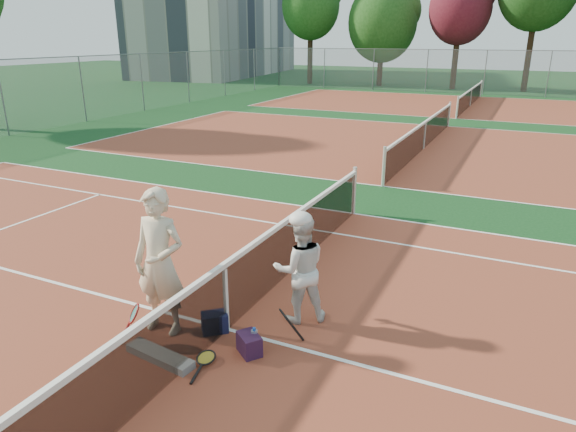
{
  "coord_description": "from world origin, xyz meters",
  "views": [
    {
      "loc": [
        3.43,
        -5.26,
        3.85
      ],
      "look_at": [
        0.0,
        1.98,
        1.05
      ],
      "focal_mm": 32.0,
      "sensor_mm": 36.0,
      "label": 1
    }
  ],
  "objects": [
    {
      "name": "racket_spare",
      "position": [
        0.16,
        -0.76,
        0.04
      ],
      "size": [
        0.38,
        0.64,
        0.09
      ],
      "primitive_type": null,
      "rotation": [
        0.0,
        0.0,
        1.77
      ],
      "color": "black",
      "rests_on": "ground"
    },
    {
      "name": "tree_back_maroon",
      "position": [
        -2.56,
        37.32,
        5.81
      ],
      "size": [
        4.56,
        4.56,
        8.46
      ],
      "color": "#382314",
      "rests_on": "ground"
    },
    {
      "name": "court_far_b",
      "position": [
        0.0,
        27.0,
        0.0
      ],
      "size": [
        23.77,
        10.97,
        0.01
      ],
      "primitive_type": "cube",
      "color": "brown",
      "rests_on": "ground"
    },
    {
      "name": "net_far_b",
      "position": [
        0.0,
        27.0,
        0.51
      ],
      "size": [
        0.1,
        10.98,
        1.02
      ],
      "primitive_type": null,
      "color": "black",
      "rests_on": "ground"
    },
    {
      "name": "court_main",
      "position": [
        0.0,
        0.0,
        0.0
      ],
      "size": [
        23.77,
        10.97,
        0.01
      ],
      "primitive_type": "cube",
      "color": "brown",
      "rests_on": "ground"
    },
    {
      "name": "court_far_a",
      "position": [
        0.0,
        13.5,
        0.0
      ],
      "size": [
        23.77,
        10.97,
        0.01
      ],
      "primitive_type": "cube",
      "color": "brown",
      "rests_on": "ground"
    },
    {
      "name": "fence_back",
      "position": [
        0.0,
        34.0,
        1.5
      ],
      "size": [
        32.0,
        0.06,
        3.0
      ],
      "primitive_type": null,
      "color": "slate",
      "rests_on": "ground"
    },
    {
      "name": "tree_back_0",
      "position": [
        -14.55,
        37.1,
        6.27
      ],
      "size": [
        4.8,
        4.8,
        9.06
      ],
      "color": "#382314",
      "rests_on": "ground"
    },
    {
      "name": "racket_black_held",
      "position": [
        0.9,
        0.02,
        0.26
      ],
      "size": [
        0.43,
        0.43,
        0.52
      ],
      "primitive_type": null,
      "rotation": [
        0.0,
        0.0,
        3.93
      ],
      "color": "black",
      "rests_on": "ground"
    },
    {
      "name": "ground",
      "position": [
        0.0,
        0.0,
        0.0
      ],
      "size": [
        130.0,
        130.0,
        0.0
      ],
      "primitive_type": "plane",
      "color": "#0E3616",
      "rests_on": "ground"
    },
    {
      "name": "net_far_a",
      "position": [
        0.0,
        13.5,
        0.51
      ],
      "size": [
        0.1,
        10.98,
        1.02
      ],
      "primitive_type": null,
      "color": "black",
      "rests_on": "ground"
    },
    {
      "name": "apartment_block",
      "position": [
        -28.0,
        44.0,
        7.5
      ],
      "size": [
        12.96,
        23.18,
        15.0
      ],
      "primitive_type": "cube",
      "rotation": [
        0.0,
        0.0,
        0.14
      ],
      "color": "beige",
      "rests_on": "ground"
    },
    {
      "name": "player_b",
      "position": [
        0.79,
        0.71,
        0.78
      ],
      "size": [
        0.96,
        0.92,
        1.57
      ],
      "primitive_type": "imported",
      "rotation": [
        0.0,
        0.0,
        3.75
      ],
      "color": "silver",
      "rests_on": "ground"
    },
    {
      "name": "sports_bag_purple",
      "position": [
        0.56,
        -0.36,
        0.14
      ],
      "size": [
        0.41,
        0.39,
        0.27
      ],
      "primitive_type": "cube",
      "rotation": [
        0.0,
        0.0,
        -0.64
      ],
      "color": "#28102B",
      "rests_on": "ground"
    },
    {
      "name": "net_cover_canvas",
      "position": [
        -0.39,
        -0.97,
        0.05
      ],
      "size": [
        1.02,
        0.36,
        0.11
      ],
      "primitive_type": "cube",
      "rotation": [
        0.0,
        0.0,
        -0.13
      ],
      "color": "#65605B",
      "rests_on": "ground"
    },
    {
      "name": "player_a",
      "position": [
        -0.78,
        -0.36,
        1.02
      ],
      "size": [
        0.78,
        0.55,
        2.03
      ],
      "primitive_type": "imported",
      "rotation": [
        0.0,
        0.0,
        0.09
      ],
      "color": "beige",
      "rests_on": "ground"
    },
    {
      "name": "sports_bag_navy",
      "position": [
        -0.13,
        -0.11,
        0.14
      ],
      "size": [
        0.42,
        0.41,
        0.28
      ],
      "primitive_type": "cube",
      "rotation": [
        0.0,
        0.0,
        0.72
      ],
      "color": "black",
      "rests_on": "ground"
    },
    {
      "name": "tree_back_1",
      "position": [
        -8.52,
        37.67,
        4.95
      ],
      "size": [
        5.49,
        5.49,
        8.12
      ],
      "color": "#382314",
      "rests_on": "ground"
    },
    {
      "name": "net_main",
      "position": [
        0.0,
        0.0,
        0.51
      ],
      "size": [
        0.1,
        10.98,
        1.02
      ],
      "primitive_type": null,
      "color": "black",
      "rests_on": "ground"
    },
    {
      "name": "water_bottle",
      "position": [
        0.59,
        -0.28,
        0.15
      ],
      "size": [
        0.09,
        0.09,
        0.3
      ],
      "primitive_type": "cylinder",
      "color": "silver",
      "rests_on": "ground"
    },
    {
      "name": "racket_red",
      "position": [
        -0.94,
        -0.77,
        0.27
      ],
      "size": [
        0.42,
        0.42,
        0.54
      ],
      "primitive_type": null,
      "rotation": [
        0.0,
        0.0,
        0.79
      ],
      "color": "maroon",
      "rests_on": "ground"
    }
  ]
}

